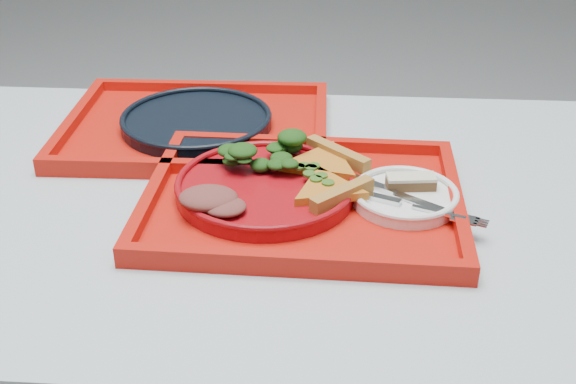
# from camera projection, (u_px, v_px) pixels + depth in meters

# --- Properties ---
(table) EXTENTS (1.60, 0.80, 0.75)m
(table) POSITION_uv_depth(u_px,v_px,m) (211.00, 235.00, 1.11)
(table) COLOR #B2BEC7
(table) RESTS_ON ground
(tray_main) EXTENTS (0.46, 0.36, 0.01)m
(tray_main) POSITION_uv_depth(u_px,v_px,m) (303.00, 203.00, 1.04)
(tray_main) COLOR #B61309
(tray_main) RESTS_ON table
(tray_far) EXTENTS (0.46, 0.36, 0.01)m
(tray_far) POSITION_uv_depth(u_px,v_px,m) (197.00, 129.00, 1.26)
(tray_far) COLOR #B61309
(tray_far) RESTS_ON table
(dinner_plate) EXTENTS (0.26, 0.26, 0.02)m
(dinner_plate) POSITION_uv_depth(u_px,v_px,m) (266.00, 189.00, 1.04)
(dinner_plate) COLOR maroon
(dinner_plate) RESTS_ON tray_main
(side_plate) EXTENTS (0.15, 0.15, 0.01)m
(side_plate) POSITION_uv_depth(u_px,v_px,m) (405.00, 198.00, 1.03)
(side_plate) COLOR white
(side_plate) RESTS_ON tray_main
(navy_plate) EXTENTS (0.26, 0.26, 0.02)m
(navy_plate) POSITION_uv_depth(u_px,v_px,m) (197.00, 122.00, 1.25)
(navy_plate) COLOR black
(navy_plate) RESTS_ON tray_far
(pizza_slice_a) EXTENTS (0.16, 0.16, 0.02)m
(pizza_slice_a) POSITION_uv_depth(u_px,v_px,m) (327.00, 186.00, 1.01)
(pizza_slice_a) COLOR gold
(pizza_slice_a) RESTS_ON dinner_plate
(pizza_slice_b) EXTENTS (0.18, 0.18, 0.02)m
(pizza_slice_b) POSITION_uv_depth(u_px,v_px,m) (322.00, 161.00, 1.08)
(pizza_slice_b) COLOR gold
(pizza_slice_b) RESTS_ON dinner_plate
(salad_heap) EXTENTS (0.10, 0.09, 0.05)m
(salad_heap) POSITION_uv_depth(u_px,v_px,m) (261.00, 149.00, 1.08)
(salad_heap) COLOR black
(salad_heap) RESTS_ON dinner_plate
(meat_portion) EXTENTS (0.08, 0.07, 0.02)m
(meat_portion) POSITION_uv_depth(u_px,v_px,m) (208.00, 198.00, 0.98)
(meat_portion) COLOR brown
(meat_portion) RESTS_ON dinner_plate
(dessert_bar) EXTENTS (0.07, 0.04, 0.02)m
(dessert_bar) POSITION_uv_depth(u_px,v_px,m) (411.00, 182.00, 1.03)
(dessert_bar) COLOR #462517
(dessert_bar) RESTS_ON side_plate
(knife) EXTENTS (0.16, 0.12, 0.01)m
(knife) POSITION_uv_depth(u_px,v_px,m) (404.00, 196.00, 1.01)
(knife) COLOR silver
(knife) RESTS_ON side_plate
(fork) EXTENTS (0.18, 0.09, 0.01)m
(fork) POSITION_uv_depth(u_px,v_px,m) (411.00, 205.00, 0.99)
(fork) COLOR silver
(fork) RESTS_ON side_plate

